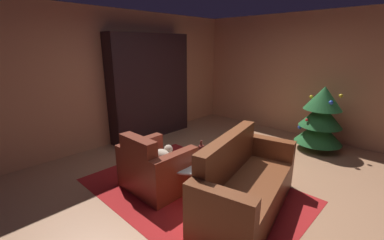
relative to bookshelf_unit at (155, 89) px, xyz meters
The scene contains 11 objects.
ground_plane 2.73m from the bookshelf_unit, 15.13° to the right, with size 7.08×7.08×0.00m, color #AB7857.
wall_back 3.37m from the bookshelf_unit, 43.79° to the left, with size 5.41×0.06×2.67m, color tan.
wall_left 0.75m from the bookshelf_unit, 110.70° to the right, with size 0.06×6.02×2.67m, color tan.
area_rug 2.74m from the bookshelf_unit, 26.90° to the right, with size 2.97×2.05×0.01m, color #A21B1C.
bookshelf_unit is the anchor object (origin of this frame).
armchair_red 2.45m from the bookshelf_unit, 38.69° to the right, with size 0.91×0.77×0.84m.
couch_red 3.26m from the bookshelf_unit, 18.68° to the right, with size 1.08×1.89×0.94m.
coffee_table 2.53m from the bookshelf_unit, 27.35° to the right, with size 0.70×0.70×0.40m.
book_stack_on_table 2.52m from the bookshelf_unit, 25.67° to the right, with size 0.22×0.18×0.08m.
bottle_on_table 2.48m from the bookshelf_unit, 22.83° to the right, with size 0.08×0.08×0.29m.
decorated_tree 3.43m from the bookshelf_unit, 28.81° to the left, with size 0.87×0.87×1.25m.
Camera 1 is at (2.04, -2.80, 1.98)m, focal length 23.92 mm.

